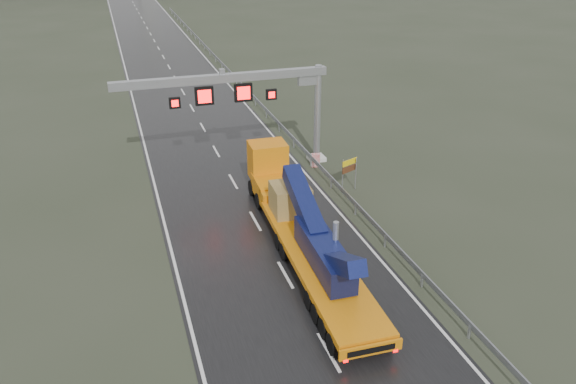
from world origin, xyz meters
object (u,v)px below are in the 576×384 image
object	(u,v)px
heavy_haul_truck	(296,213)
exit_sign_pair	(349,168)
striped_barrier	(316,160)
sign_gantry	(253,93)

from	to	relation	value
heavy_haul_truck	exit_sign_pair	distance (m)	7.43
heavy_haul_truck	striped_barrier	distance (m)	10.68
heavy_haul_truck	exit_sign_pair	xyz separation A→B (m)	(5.44, 5.06, -0.05)
sign_gantry	heavy_haul_truck	world-z (taller)	sign_gantry
heavy_haul_truck	striped_barrier	xyz separation A→B (m)	(4.73, 9.51, -1.13)
sign_gantry	striped_barrier	bearing A→B (deg)	-15.53
sign_gantry	heavy_haul_truck	size ratio (longest dim) A/B	0.83
exit_sign_pair	striped_barrier	size ratio (longest dim) A/B	2.24
sign_gantry	exit_sign_pair	world-z (taller)	sign_gantry
striped_barrier	sign_gantry	bearing A→B (deg)	175.89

